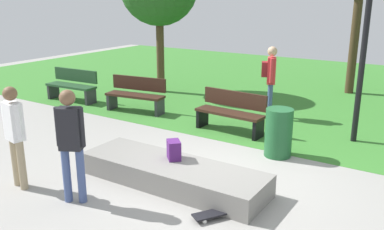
{
  "coord_description": "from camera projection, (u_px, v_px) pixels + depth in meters",
  "views": [
    {
      "loc": [
        3.16,
        -5.74,
        3.0
      ],
      "look_at": [
        -0.49,
        -0.06,
        1.04
      ],
      "focal_mm": 38.96,
      "sensor_mm": 36.0,
      "label": 1
    }
  ],
  "objects": [
    {
      "name": "ground_plane",
      "position": [
        218.0,
        177.0,
        7.12
      ],
      "size": [
        28.0,
        28.0,
        0.0
      ],
      "primitive_type": "plane",
      "color": "gray"
    },
    {
      "name": "grass_lawn",
      "position": [
        336.0,
        91.0,
        13.41
      ],
      "size": [
        26.6,
        12.41,
        0.01
      ],
      "primitive_type": "cube",
      "color": "#387A2D",
      "rests_on": "ground_plane"
    },
    {
      "name": "concrete_ledge",
      "position": [
        172.0,
        174.0,
        6.79
      ],
      "size": [
        3.19,
        0.98,
        0.37
      ],
      "primitive_type": "cube",
      "color": "gray",
      "rests_on": "ground_plane"
    },
    {
      "name": "backpack_on_ledge",
      "position": [
        174.0,
        150.0,
        6.87
      ],
      "size": [
        0.34,
        0.34,
        0.32
      ],
      "primitive_type": "cube",
      "rotation": [
        0.0,
        0.0,
        5.51
      ],
      "color": "#4C1E66",
      "rests_on": "concrete_ledge"
    },
    {
      "name": "skater_performing_trick",
      "position": [
        71.0,
        138.0,
        5.99
      ],
      "size": [
        0.39,
        0.32,
        1.72
      ],
      "color": "#3F5184",
      "rests_on": "ground_plane"
    },
    {
      "name": "skater_watching",
      "position": [
        14.0,
        130.0,
        6.48
      ],
      "size": [
        0.42,
        0.25,
        1.66
      ],
      "color": "tan",
      "rests_on": "ground_plane"
    },
    {
      "name": "skateboard_by_ledge",
      "position": [
        220.0,
        212.0,
        5.83
      ],
      "size": [
        0.6,
        0.78,
        0.08
      ],
      "color": "black",
      "rests_on": "ground_plane"
    },
    {
      "name": "park_bench_by_oak",
      "position": [
        73.0,
        84.0,
        12.06
      ],
      "size": [
        1.62,
        0.56,
        0.91
      ],
      "color": "#1E4223",
      "rests_on": "ground_plane"
    },
    {
      "name": "park_bench_far_left",
      "position": [
        136.0,
        94.0,
        10.94
      ],
      "size": [
        1.65,
        0.68,
        0.91
      ],
      "color": "#331E14",
      "rests_on": "ground_plane"
    },
    {
      "name": "park_bench_near_lamppost",
      "position": [
        231.0,
        111.0,
        9.32
      ],
      "size": [
        1.63,
        0.58,
        0.91
      ],
      "color": "#331E14",
      "rests_on": "ground_plane"
    },
    {
      "name": "trash_bin",
      "position": [
        279.0,
        133.0,
        7.91
      ],
      "size": [
        0.52,
        0.52,
        0.94
      ],
      "primitive_type": "cylinder",
      "color": "#1E592D",
      "rests_on": "ground_plane"
    },
    {
      "name": "pedestrian_with_backpack",
      "position": [
        270.0,
        75.0,
        10.25
      ],
      "size": [
        0.43,
        0.42,
        1.78
      ],
      "color": "#3F5184",
      "rests_on": "ground_plane"
    }
  ]
}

